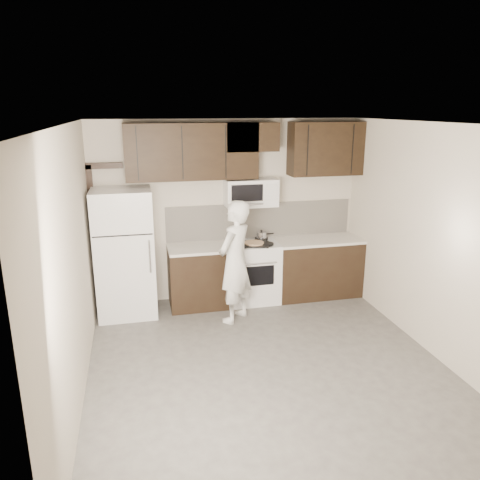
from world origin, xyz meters
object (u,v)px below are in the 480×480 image
object	(u,v)px
person	(235,262)
microwave	(251,193)
refrigerator	(125,253)
stove	(252,272)

from	to	relation	value
person	microwave	bearing A→B (deg)	-165.07
microwave	refrigerator	world-z (taller)	microwave
stove	refrigerator	xyz separation A→B (m)	(-1.85, -0.05, 0.44)
stove	refrigerator	distance (m)	1.90
refrigerator	person	distance (m)	1.55
stove	microwave	world-z (taller)	microwave
stove	microwave	size ratio (longest dim) A/B	1.24
microwave	person	bearing A→B (deg)	-118.87
microwave	person	xyz separation A→B (m)	(-0.40, -0.73, -0.81)
microwave	refrigerator	bearing A→B (deg)	-174.85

